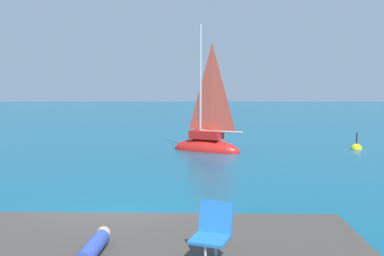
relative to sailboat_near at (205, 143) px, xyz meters
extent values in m
plane|color=#0F5675|center=(-2.42, -11.27, -0.37)|extent=(160.00, 160.00, 0.00)
cube|color=#3C4234|center=(-1.40, -12.85, -0.37)|extent=(0.89, 1.08, 0.59)
cube|color=#3A342F|center=(-4.05, -12.20, -0.37)|extent=(1.01, 0.77, 0.67)
ellipsoid|color=red|center=(-0.02, 0.01, -0.37)|extent=(3.69, 2.73, 1.22)
cube|color=red|center=(-0.02, 0.01, 0.44)|extent=(1.77, 1.48, 0.40)
cylinder|color=#B7B7BC|center=(-0.31, 0.16, 3.00)|extent=(0.13, 0.13, 5.53)
cylinder|color=#B2B2B7|center=(0.67, -0.35, 0.63)|extent=(2.00, 1.13, 0.11)
pyramid|color=#DB4C38|center=(0.24, -0.12, 2.78)|extent=(1.59, 0.88, 4.20)
cylinder|color=#334CB2|center=(-2.13, -14.78, 0.50)|extent=(0.30, 0.91, 0.24)
sphere|color=tan|center=(-2.09, -14.24, 0.52)|extent=(0.22, 0.22, 0.22)
cube|color=blue|center=(-0.48, -15.03, 0.73)|extent=(0.63, 0.65, 0.04)
cube|color=blue|center=(-0.39, -14.79, 0.96)|extent=(0.50, 0.31, 0.45)
cylinder|color=silver|center=(-0.39, -14.79, 0.56)|extent=(0.04, 0.04, 0.35)
sphere|color=yellow|center=(7.59, 0.57, -0.37)|extent=(0.56, 0.56, 0.56)
cylinder|color=black|center=(7.59, 0.57, 0.18)|extent=(0.06, 0.06, 0.60)
camera|label=1|loc=(-0.72, -20.59, 2.79)|focal=39.61mm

